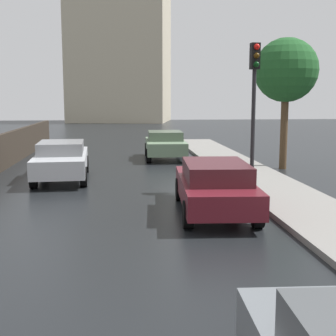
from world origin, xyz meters
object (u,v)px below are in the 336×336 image
object	(u,v)px
car_silver_far_lane	(62,159)
car_maroon_near_kerb	(215,185)
traffic_light	(254,89)
street_tree_mid	(286,71)
car_green_mid_road	(165,144)

from	to	relation	value
car_silver_far_lane	car_maroon_near_kerb	bearing A→B (deg)	127.00
traffic_light	car_maroon_near_kerb	bearing A→B (deg)	-124.19
car_silver_far_lane	street_tree_mid	world-z (taller)	street_tree_mid
car_maroon_near_kerb	street_tree_mid	xyz separation A→B (m)	(4.18, 6.91, 3.19)
car_silver_far_lane	street_tree_mid	xyz separation A→B (m)	(8.58, 1.70, 3.17)
car_green_mid_road	traffic_light	distance (m)	8.57
traffic_light	street_tree_mid	xyz separation A→B (m)	(2.56, 4.53, 0.78)
car_silver_far_lane	street_tree_mid	size ratio (longest dim) A/B	0.87
car_maroon_near_kerb	car_green_mid_road	world-z (taller)	car_maroon_near_kerb
car_green_mid_road	street_tree_mid	distance (m)	6.50
street_tree_mid	car_silver_far_lane	bearing A→B (deg)	-168.78
car_green_mid_road	traffic_light	size ratio (longest dim) A/B	0.90
car_green_mid_road	traffic_light	bearing A→B (deg)	-75.11
traffic_light	car_silver_far_lane	bearing A→B (deg)	154.85
car_silver_far_lane	car_green_mid_road	bearing A→B (deg)	-131.60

